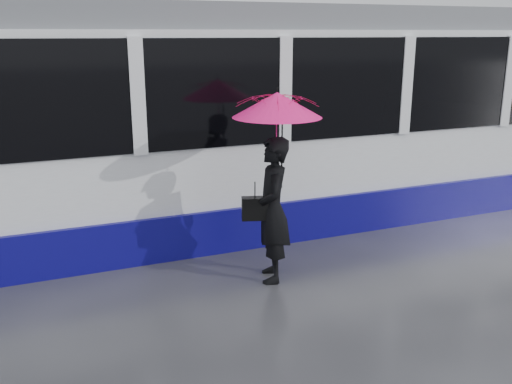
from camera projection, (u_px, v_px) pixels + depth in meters
name	position (u px, v px, depth m)	size (l,w,h in m)	color
ground	(300.00, 281.00, 7.05)	(90.00, 90.00, 0.00)	#29292D
rails	(230.00, 221.00, 9.27)	(34.00, 1.51, 0.02)	#3F3D38
tram	(384.00, 112.00, 9.89)	(26.00, 2.56, 3.35)	white
woman	(272.00, 210.00, 6.88)	(0.65, 0.43, 1.79)	black
umbrella	(277.00, 122.00, 6.62)	(1.32, 1.32, 1.20)	#EB1353
handbag	(255.00, 208.00, 6.81)	(0.35, 0.23, 0.46)	black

